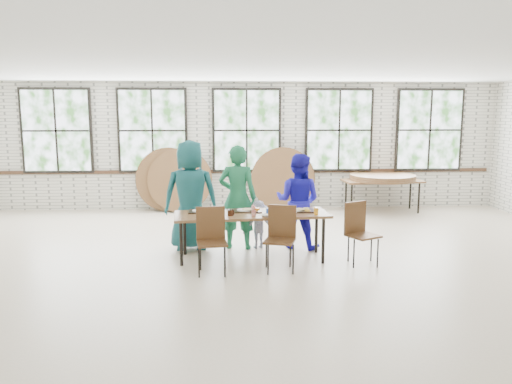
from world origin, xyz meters
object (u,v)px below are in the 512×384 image
dining_table (252,216)px  storage_table (382,182)px  chair_near_right (281,232)px  chair_near_left (211,234)px

dining_table → storage_table: (3.21, 3.66, -0.00)m
storage_table → chair_near_right: bearing=-128.1°
chair_near_left → storage_table: chair_near_left is taller
chair_near_left → storage_table: (3.82, 4.26, 0.13)m
chair_near_left → chair_near_right: (1.02, 0.07, 0.00)m
chair_near_left → chair_near_right: size_ratio=1.00×
chair_near_left → chair_near_right: same height
chair_near_right → storage_table: chair_near_right is taller
chair_near_right → storage_table: size_ratio=0.51×
dining_table → storage_table: same height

